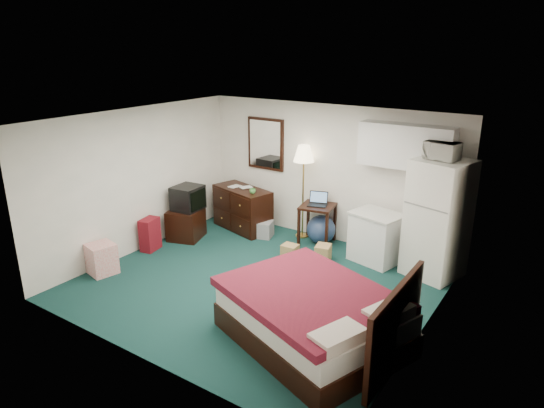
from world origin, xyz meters
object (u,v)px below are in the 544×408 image
Objects in this scene: dresser at (243,209)px; tv_stand at (186,224)px; desk at (317,224)px; kitchen_counter at (376,238)px; floor_lamp at (303,192)px; fridge at (438,219)px; bed at (313,317)px; suitcase at (150,234)px.

dresser reaches higher than tv_stand.
desk is 0.89× the size of kitchen_counter.
kitchen_counter is (1.57, -0.27, -0.47)m from floor_lamp.
floor_lamp is 2.27m from tv_stand.
fridge is 2.81m from bed.
kitchen_counter is 1.09m from fridge.
kitchen_counter reaches higher than suitcase.
floor_lamp reaches higher than desk.
fridge is (0.95, 0.06, 0.52)m from kitchen_counter.
kitchen_counter reaches higher than tv_stand.
suitcase is (-4.45, -1.84, -0.64)m from fridge.
suitcase is (-0.74, -1.74, -0.12)m from dresser.
floor_lamp reaches higher than tv_stand.
fridge is 0.90× the size of bed.
floor_lamp is at bearing 148.73° from desk.
tv_stand is (-3.35, -1.02, -0.13)m from kitchen_counter.
desk is at bearing -172.68° from kitchen_counter.
fridge is at bearing 17.24° from kitchen_counter.
dresser reaches higher than desk.
floor_lamp is at bearing 35.60° from suitcase.
bed is (-0.70, -2.66, -0.60)m from fridge.
dresser reaches higher than suitcase.
suitcase is (-3.75, 0.82, -0.04)m from bed.
kitchen_counter reaches higher than desk.
kitchen_counter is at bearing -17.10° from desk.
floor_lamp is 2.13× the size of kitchen_counter.
fridge is 3.20× the size of suitcase.
bed reaches higher than tv_stand.
fridge reaches higher than desk.
bed is (1.83, -2.87, -0.55)m from floor_lamp.
fridge is 3.04× the size of tv_stand.
kitchen_counter is at bearing 15.84° from dresser.
fridge reaches higher than tv_stand.
kitchen_counter is (1.18, -0.13, 0.04)m from desk.
fridge reaches higher than dresser.
dresser is 1.99× the size of tv_stand.
tv_stand is at bearing 176.31° from bed.
dresser is at bearing -165.15° from floor_lamp.
floor_lamp is 2.54m from fridge.
bed is at bearing -73.12° from desk.
desk is at bearing 28.20° from suitcase.
dresser is 1.66× the size of desk.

